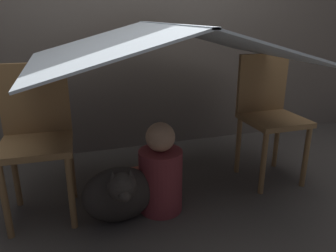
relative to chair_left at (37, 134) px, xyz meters
name	(u,v)px	position (x,y,z in m)	size (l,w,h in m)	color
ground_plane	(180,214)	(0.77, -0.31, -0.50)	(8.80, 8.80, 0.00)	#47423D
wall_back	(133,0)	(0.77, 0.86, 0.75)	(7.00, 0.05, 2.50)	#6B6056
chair_left	(37,134)	(0.00, 0.00, 0.00)	(0.40, 0.40, 0.88)	olive
chair_right	(269,111)	(1.54, 0.00, 0.00)	(0.39, 0.39, 0.88)	olive
sheet_canopy	(168,43)	(0.77, -0.07, 0.49)	(1.54, 1.25, 0.22)	silver
person_front	(161,174)	(0.68, -0.21, -0.26)	(0.26, 0.26, 0.56)	maroon
dog	(119,194)	(0.41, -0.27, -0.31)	(0.41, 0.36, 0.40)	#332D28
floor_cushion	(137,182)	(0.59, 0.07, -0.45)	(0.35, 0.28, 0.10)	#CC664C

